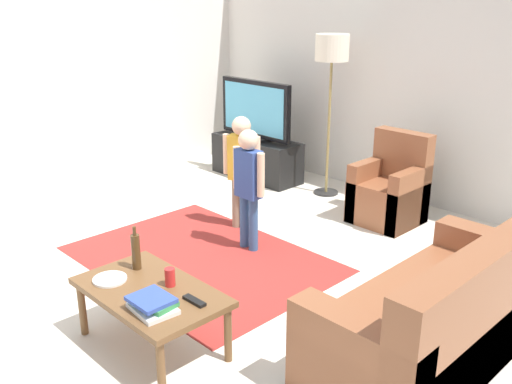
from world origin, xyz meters
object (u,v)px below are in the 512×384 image
object	(u,v)px
child_near_tv	(242,162)
tv_remote	(194,301)
tv_stand	(256,158)
armchair	(391,193)
soda_can	(170,277)
tv	(255,111)
child_center	(249,179)
plate	(110,279)
book_stack	(153,304)
bottle	(136,251)
coffee_table	(151,296)
floor_lamp	(332,57)
couch	(445,320)

from	to	relation	value
child_near_tv	tv_remote	xyz separation A→B (m)	(1.38, -1.67, -0.24)
tv_stand	child_near_tv	distance (m)	1.69
armchair	soda_can	xyz separation A→B (m)	(0.21, -2.85, 0.18)
tv	armchair	bearing A→B (deg)	-0.54
child_center	armchair	bearing A→B (deg)	71.03
plate	child_center	bearing A→B (deg)	103.50
book_stack	bottle	size ratio (longest dim) A/B	0.97
child_near_tv	coffee_table	xyz separation A→B (m)	(1.06, -1.77, -0.30)
child_near_tv	soda_can	bearing A→B (deg)	-56.10
child_center	book_stack	world-z (taller)	child_center
tv	soda_can	xyz separation A→B (m)	(2.18, -2.87, -0.37)
coffee_table	child_center	bearing A→B (deg)	114.10
tv	bottle	distance (m)	3.43
tv	child_near_tv	world-z (taller)	tv
tv	child_center	xyz separation A→B (m)	(1.46, -1.50, -0.19)
child_center	plate	xyz separation A→B (m)	(0.39, -1.61, -0.23)
armchair	plate	size ratio (longest dim) A/B	4.09
coffee_table	plate	size ratio (longest dim) A/B	4.55
tv	soda_can	world-z (taller)	tv
child_center	tv_remote	bearing A→B (deg)	-54.62
floor_lamp	child_near_tv	world-z (taller)	floor_lamp
tv_stand	tv	world-z (taller)	tv
tv	child_near_tv	xyz separation A→B (m)	(1.07, -1.22, -0.18)
floor_lamp	book_stack	xyz separation A→B (m)	(1.35, -3.29, -1.08)
child_center	tv	bearing A→B (deg)	134.27
tv	bottle	xyz separation A→B (m)	(1.83, -2.89, -0.30)
book_stack	bottle	world-z (taller)	bottle
bottle	tv_remote	world-z (taller)	bottle
book_stack	plate	distance (m)	0.50
armchair	floor_lamp	xyz separation A→B (m)	(-0.97, 0.19, 1.25)
coffee_table	floor_lamp	bearing A→B (deg)	109.69
armchair	bottle	size ratio (longest dim) A/B	2.94
tv	coffee_table	xyz separation A→B (m)	(2.13, -2.99, -0.48)
tv_remote	plate	distance (m)	0.64
child_near_tv	tv_remote	bearing A→B (deg)	-50.46
child_center	soda_can	xyz separation A→B (m)	(0.72, -1.37, -0.18)
soda_can	tv	bearing A→B (deg)	127.21
tv	armchair	distance (m)	2.05
tv	tv_stand	bearing A→B (deg)	90.00
tv_stand	tv	xyz separation A→B (m)	(-0.00, -0.02, 0.60)
tv	child_center	distance (m)	2.10
couch	child_center	distance (m)	2.09
floor_lamp	bottle	bearing A→B (deg)	-74.81
floor_lamp	bottle	size ratio (longest dim) A/B	5.81
tv_stand	armchair	world-z (taller)	armchair
book_stack	soda_can	bearing A→B (deg)	124.39
bottle	plate	world-z (taller)	bottle
couch	tv_remote	bearing A→B (deg)	-133.79
book_stack	tv_remote	bearing A→B (deg)	66.06
armchair	couch	bearing A→B (deg)	-49.08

